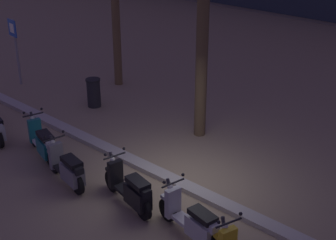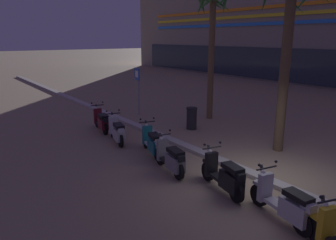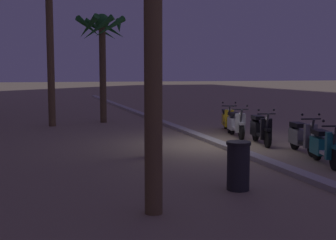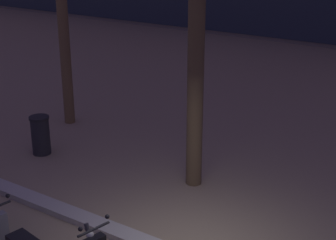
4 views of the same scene
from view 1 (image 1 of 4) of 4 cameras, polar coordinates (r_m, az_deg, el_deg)
name	(u,v)px [view 1 (image 1 of 4)]	position (r m, az deg, el deg)	size (l,w,h in m)	color
ground_plane	(181,184)	(11.86, 1.56, -7.53)	(200.00, 200.00, 0.00)	#9E896B
curb_strip	(179,183)	(11.78, 1.35, -7.41)	(60.00, 0.36, 0.12)	#BCB7AD
scooter_teal_far_back	(43,142)	(13.21, -14.48, -2.53)	(1.72, 0.75, 1.17)	black
scooter_grey_mid_rear	(67,168)	(11.86, -11.74, -5.57)	(1.73, 0.64, 1.17)	black
scooter_black_lead_nearest	(131,190)	(10.83, -4.41, -8.14)	(1.84, 0.71, 1.17)	black
scooter_silver_tail_end	(192,221)	(9.91, 2.83, -11.73)	(1.82, 0.68, 1.17)	black
crossing_sign	(15,44)	(18.37, -17.44, 8.45)	(0.60, 0.15, 2.40)	#939399
litter_bin	(94,92)	(16.10, -8.70, 3.22)	(0.48, 0.48, 0.95)	#232328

